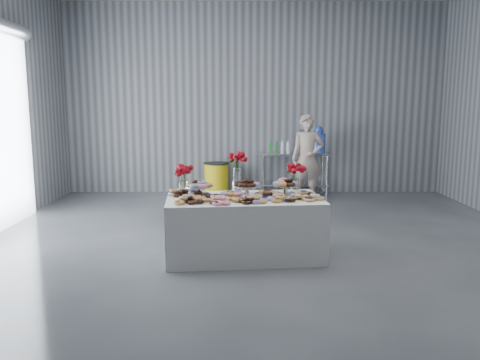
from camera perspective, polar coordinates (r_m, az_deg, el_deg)
The scene contains 16 objects.
ground at distance 5.89m, azimuth 3.10°, elevation -9.52°, with size 9.00×9.00×0.00m, color #393C41.
room_walls at distance 5.69m, azimuth 0.42°, elevation 16.77°, with size 8.04×9.04×4.02m.
display_table at distance 5.87m, azimuth 0.48°, elevation -5.76°, with size 1.90×1.00×0.75m, color white.
prep_table at distance 9.82m, azimuth 6.59°, elevation 1.69°, with size 1.50×0.60×0.90m.
donut_mounds at distance 5.72m, azimuth 0.49°, elevation -1.83°, with size 1.80×0.80×0.09m, color #D5924E, non-canonical shape.
cake_stand_left at distance 5.87m, azimuth -5.01°, elevation -0.64°, with size 0.36×0.36×0.17m.
cake_stand_mid at distance 5.91m, azimuth 0.82°, elevation -0.54°, with size 0.36×0.36×0.17m.
cake_stand_right at distance 5.98m, azimuth 5.58°, elevation -0.46°, with size 0.36×0.36×0.17m.
danish_pile at distance 5.75m, azimuth 8.10°, elevation -1.76°, with size 0.48×0.48×0.11m, color white, non-canonical shape.
bouquet_left at distance 5.95m, azimuth -6.97°, elevation 0.98°, with size 0.26×0.26×0.42m.
bouquet_right at distance 6.13m, azimuth 6.71°, elevation 1.23°, with size 0.26×0.26×0.42m.
bouquet_center at distance 6.06m, azimuth -0.33°, elevation 1.99°, with size 0.26×0.26×0.57m.
water_jug at distance 9.84m, azimuth 9.55°, elevation 4.74°, with size 0.28×0.28×0.55m.
drink_bottles at distance 9.65m, azimuth 4.82°, elevation 4.06°, with size 0.54×0.08×0.27m, color #268C33, non-canonical shape.
person at distance 9.17m, azimuth 8.21°, elevation 2.60°, with size 0.62×0.41×1.71m, color #CC8C93.
trash_barrel at distance 9.81m, azimuth -2.90°, elevation 0.11°, with size 0.54×0.54×0.69m.
Camera 1 is at (-0.33, -5.57, 1.88)m, focal length 35.00 mm.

